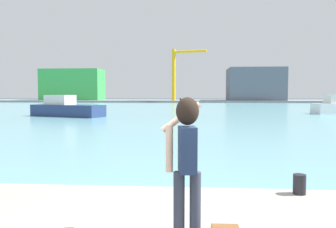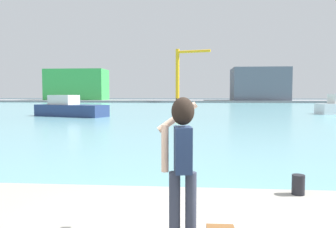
% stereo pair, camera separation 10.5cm
% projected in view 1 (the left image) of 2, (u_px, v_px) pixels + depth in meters
% --- Properties ---
extents(ground_plane, '(220.00, 220.00, 0.00)m').
position_uv_depth(ground_plane, '(193.00, 108.00, 54.12)').
color(ground_plane, '#334751').
extents(harbor_water, '(140.00, 100.00, 0.02)m').
position_uv_depth(harbor_water, '(193.00, 108.00, 56.11)').
color(harbor_water, '#6BA8B2').
rests_on(harbor_water, ground_plane).
extents(far_shore_dock, '(140.00, 20.00, 0.54)m').
position_uv_depth(far_shore_dock, '(192.00, 101.00, 95.91)').
color(far_shore_dock, gray).
rests_on(far_shore_dock, ground_plane).
extents(person_photographer, '(0.53, 0.55, 1.74)m').
position_uv_depth(person_photographer, '(186.00, 152.00, 4.05)').
color(person_photographer, '#2D3342').
rests_on(person_photographer, quay_promenade).
extents(harbor_bollard, '(0.22, 0.22, 0.35)m').
position_uv_depth(harbor_bollard, '(299.00, 184.00, 5.87)').
color(harbor_bollard, black).
rests_on(harbor_bollard, quay_promenade).
extents(boat_moored, '(8.23, 4.98, 2.21)m').
position_uv_depth(boat_moored, '(66.00, 109.00, 34.30)').
color(boat_moored, navy).
rests_on(boat_moored, harbor_water).
extents(warehouse_left, '(17.13, 8.33, 8.88)m').
position_uv_depth(warehouse_left, '(73.00, 85.00, 96.80)').
color(warehouse_left, green).
rests_on(warehouse_left, far_shore_dock).
extents(warehouse_right, '(14.76, 11.33, 8.82)m').
position_uv_depth(warehouse_right, '(255.00, 84.00, 91.48)').
color(warehouse_right, slate).
rests_on(warehouse_right, far_shore_dock).
extents(port_crane, '(9.19, 3.08, 13.67)m').
position_uv_depth(port_crane, '(178.00, 69.00, 87.97)').
color(port_crane, yellow).
rests_on(port_crane, far_shore_dock).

